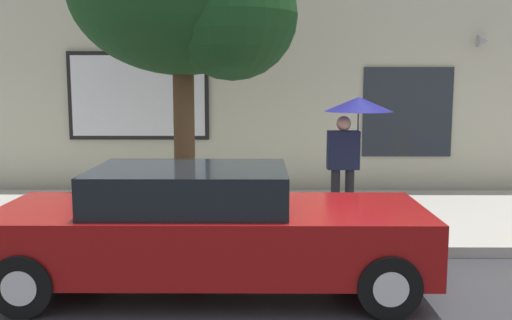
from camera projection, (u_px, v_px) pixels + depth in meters
ground_plane at (234, 284)px, 6.61m from camera, size 60.00×60.00×0.00m
sidewalk at (242, 217)px, 9.58m from camera, size 20.00×4.00×0.15m
building_facade at (245, 23)px, 11.59m from camera, size 20.00×0.67×7.00m
parked_car at (208, 229)px, 6.41m from camera, size 4.72×1.80×1.38m
pedestrian_with_umbrella at (354, 122)px, 8.72m from camera, size 1.04×1.04×1.94m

